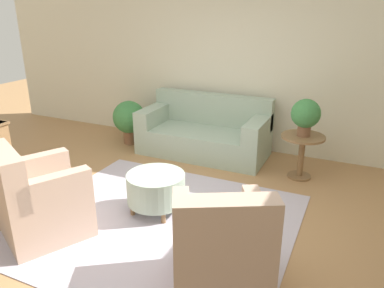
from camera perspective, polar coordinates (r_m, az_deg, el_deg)
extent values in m
plane|color=#AD7F51|center=(4.14, -5.19, -11.92)|extent=(16.00, 16.00, 0.00)
cube|color=beige|center=(6.01, 7.35, 12.52)|extent=(9.21, 0.12, 2.80)
cube|color=#BCB2C1|center=(4.14, -5.19, -11.86)|extent=(2.82, 2.57, 0.01)
cube|color=#9EB29E|center=(5.85, 1.73, 0.34)|extent=(1.96, 0.92, 0.40)
cube|color=#9EB29E|center=(6.03, 3.12, 5.39)|extent=(1.96, 0.20, 0.49)
cube|color=#9EB29E|center=(6.10, -5.78, 4.41)|extent=(0.24, 0.88, 0.27)
cube|color=#9EB29E|center=(5.46, 10.00, 2.29)|extent=(0.24, 0.88, 0.27)
cube|color=olive|center=(5.55, -0.05, -2.72)|extent=(1.76, 0.05, 0.06)
cube|color=tan|center=(4.12, -21.44, -9.72)|extent=(1.01, 1.03, 0.46)
cube|color=tan|center=(3.86, -26.39, -4.48)|extent=(0.75, 0.52, 0.52)
cube|color=tan|center=(3.70, -20.49, -6.65)|extent=(0.46, 0.71, 0.28)
cube|color=tan|center=(4.23, -23.03, -3.55)|extent=(0.46, 0.71, 0.28)
cube|color=olive|center=(4.31, -16.53, -10.78)|extent=(0.61, 0.35, 0.06)
cube|color=tan|center=(3.20, 4.17, -17.64)|extent=(1.01, 1.03, 0.46)
cube|color=tan|center=(2.69, 5.18, -13.23)|extent=(0.75, 0.52, 0.52)
cube|color=tan|center=(3.06, 10.02, -11.56)|extent=(0.46, 0.71, 0.28)
cube|color=tan|center=(2.99, -1.55, -12.04)|extent=(0.46, 0.71, 0.28)
cube|color=olive|center=(3.60, 3.39, -16.64)|extent=(0.61, 0.35, 0.06)
cylinder|color=#9EB29E|center=(4.22, -5.51, -6.65)|extent=(0.65, 0.65, 0.33)
cylinder|color=olive|center=(4.28, -9.04, -9.86)|extent=(0.05, 0.05, 0.12)
cylinder|color=olive|center=(4.10, -4.37, -11.11)|extent=(0.05, 0.05, 0.12)
cylinder|color=olive|center=(4.57, -6.32, -7.66)|extent=(0.05, 0.05, 0.12)
cylinder|color=olive|center=(4.40, -1.88, -8.71)|extent=(0.05, 0.05, 0.12)
cylinder|color=olive|center=(5.13, 16.59, 1.07)|extent=(0.57, 0.57, 0.03)
cylinder|color=olive|center=(5.23, 16.26, -2.03)|extent=(0.08, 0.08, 0.57)
cylinder|color=olive|center=(5.34, 15.98, -4.71)|extent=(0.31, 0.31, 0.03)
cylinder|color=brown|center=(5.10, 16.69, 1.98)|extent=(0.17, 0.17, 0.14)
sphere|color=#3D7F42|center=(5.04, 16.95, 4.47)|extent=(0.38, 0.38, 0.38)
cylinder|color=brown|center=(6.43, -9.39, 1.13)|extent=(0.22, 0.22, 0.23)
sphere|color=#3D7F42|center=(6.33, -9.57, 4.07)|extent=(0.54, 0.54, 0.54)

